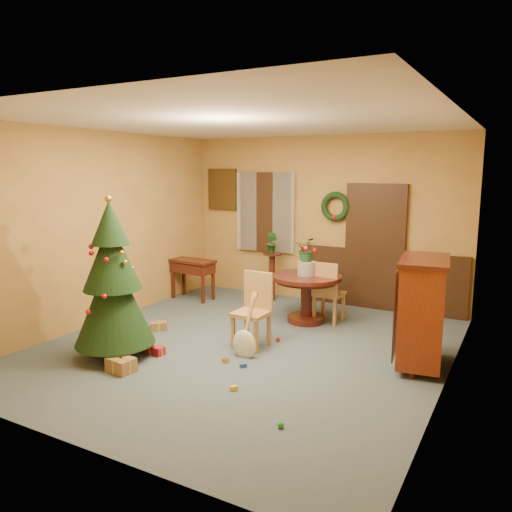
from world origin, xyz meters
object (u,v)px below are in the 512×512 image
Objects in this scene: dining_table at (307,289)px; sideboard at (422,309)px; christmas_tree at (113,282)px; chair_near at (254,307)px; writing_desk at (193,269)px.

sideboard is (1.88, -0.97, 0.19)m from dining_table.
dining_table is at bearing 58.64° from christmas_tree.
dining_table is 0.82× the size of sideboard.
sideboard is at bearing 9.00° from chair_near.
chair_near is 0.75× the size of sideboard.
christmas_tree is 1.54× the size of sideboard.
sideboard reaches higher than chair_near.
writing_desk is at bearing 163.37° from sideboard.
sideboard is (2.08, 0.33, 0.17)m from chair_near.
chair_near is 1.84m from christmas_tree.
christmas_tree is at bearing -121.36° from dining_table.
dining_table is 0.53× the size of christmas_tree.
chair_near is at bearing -171.00° from sideboard.
christmas_tree is at bearing -73.42° from writing_desk.
sideboard is (4.23, -1.26, 0.15)m from writing_desk.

